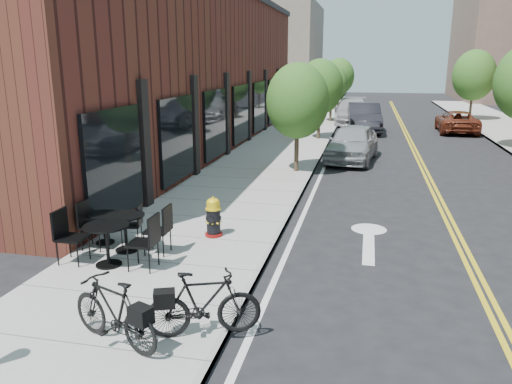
# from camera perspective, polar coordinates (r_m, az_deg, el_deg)

# --- Properties ---
(ground) EXTENTS (120.00, 120.00, 0.00)m
(ground) POSITION_cam_1_polar(r_m,az_deg,el_deg) (9.55, 0.44, -9.67)
(ground) COLOR black
(ground) RESTS_ON ground
(sidewalk_near) EXTENTS (4.00, 70.00, 0.12)m
(sidewalk_near) POSITION_cam_1_polar(r_m,az_deg,el_deg) (19.29, 0.90, 3.08)
(sidewalk_near) COLOR #9E9B93
(sidewalk_near) RESTS_ON ground
(building_near) EXTENTS (5.00, 28.00, 7.00)m
(building_near) POSITION_cam_1_polar(r_m,az_deg,el_deg) (24.00, -7.93, 13.50)
(building_near) COLOR #4D1F19
(building_near) RESTS_ON ground
(bg_building_left) EXTENTS (8.00, 14.00, 10.00)m
(bg_building_left) POSITION_cam_1_polar(r_m,az_deg,el_deg) (57.36, 2.83, 15.72)
(bg_building_left) COLOR #726656
(bg_building_left) RESTS_ON ground
(bg_building_right) EXTENTS (10.00, 16.00, 12.00)m
(bg_building_right) POSITION_cam_1_polar(r_m,az_deg,el_deg) (60.23, 27.21, 15.09)
(bg_building_right) COLOR brown
(bg_building_right) RESTS_ON ground
(tree_near_a) EXTENTS (2.20, 2.20, 3.81)m
(tree_near_a) POSITION_cam_1_polar(r_m,az_deg,el_deg) (17.72, 4.77, 10.31)
(tree_near_a) COLOR #382B1E
(tree_near_a) RESTS_ON sidewalk_near
(tree_near_b) EXTENTS (2.30, 2.30, 3.98)m
(tree_near_b) POSITION_cam_1_polar(r_m,az_deg,el_deg) (25.65, 7.31, 11.83)
(tree_near_b) COLOR #382B1E
(tree_near_b) RESTS_ON sidewalk_near
(tree_near_c) EXTENTS (2.10, 2.10, 3.67)m
(tree_near_c) POSITION_cam_1_polar(r_m,az_deg,el_deg) (33.62, 8.64, 12.12)
(tree_near_c) COLOR #382B1E
(tree_near_c) RESTS_ON sidewalk_near
(tree_near_d) EXTENTS (2.40, 2.40, 4.11)m
(tree_near_d) POSITION_cam_1_polar(r_m,az_deg,el_deg) (41.59, 9.49, 12.90)
(tree_near_d) COLOR #382B1E
(tree_near_d) RESTS_ON sidewalk_near
(tree_far_c) EXTENTS (2.80, 2.80, 4.62)m
(tree_far_c) POSITION_cam_1_polar(r_m,az_deg,el_deg) (37.14, 23.66, 12.12)
(tree_far_c) COLOR #382B1E
(tree_far_c) RESTS_ON sidewalk_far
(fire_hydrant) EXTENTS (0.44, 0.44, 0.91)m
(fire_hydrant) POSITION_cam_1_polar(r_m,az_deg,el_deg) (11.25, -4.89, -2.90)
(fire_hydrant) COLOR maroon
(fire_hydrant) RESTS_ON sidewalk_near
(bicycle_left) EXTENTS (1.70, 1.05, 0.99)m
(bicycle_left) POSITION_cam_1_polar(r_m,az_deg,el_deg) (7.29, -15.94, -13.03)
(bicycle_left) COLOR black
(bicycle_left) RESTS_ON sidewalk_near
(bicycle_right) EXTENTS (1.70, 1.03, 0.99)m
(bicycle_right) POSITION_cam_1_polar(r_m,az_deg,el_deg) (7.28, -5.99, -12.58)
(bicycle_right) COLOR black
(bicycle_right) RESTS_ON sidewalk_near
(bistro_set_a) EXTENTS (1.88, 0.83, 1.02)m
(bistro_set_a) POSITION_cam_1_polar(r_m,az_deg,el_deg) (10.65, -14.71, -3.92)
(bistro_set_a) COLOR black
(bistro_set_a) RESTS_ON sidewalk_near
(bistro_set_b) EXTENTS (1.97, 0.86, 1.07)m
(bistro_set_b) POSITION_cam_1_polar(r_m,az_deg,el_deg) (9.97, -16.68, -5.17)
(bistro_set_b) COLOR black
(bistro_set_b) RESTS_ON sidewalk_near
(bistro_set_c) EXTENTS (1.63, 0.82, 0.86)m
(bistro_set_c) POSITION_cam_1_polar(r_m,az_deg,el_deg) (11.24, -16.99, -3.51)
(bistro_set_c) COLOR black
(bistro_set_c) RESTS_ON sidewalk_near
(parked_car_a) EXTENTS (2.28, 4.55, 1.49)m
(parked_car_a) POSITION_cam_1_polar(r_m,az_deg,el_deg) (20.70, 10.96, 5.54)
(parked_car_a) COLOR #929599
(parked_car_a) RESTS_ON ground
(parked_car_b) EXTENTS (2.14, 5.11, 1.64)m
(parked_car_b) POSITION_cam_1_polar(r_m,az_deg,el_deg) (29.63, 12.22, 8.31)
(parked_car_b) COLOR black
(parked_car_b) RESTS_ON ground
(parked_car_c) EXTENTS (2.61, 5.73, 1.63)m
(parked_car_c) POSITION_cam_1_polar(r_m,az_deg,el_deg) (33.45, 10.92, 9.06)
(parked_car_c) COLOR #ACABB0
(parked_car_c) RESTS_ON ground
(parked_car_far) EXTENTS (2.18, 4.54, 1.25)m
(parked_car_far) POSITION_cam_1_polar(r_m,az_deg,el_deg) (30.91, 21.97, 7.47)
(parked_car_far) COLOR maroon
(parked_car_far) RESTS_ON ground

